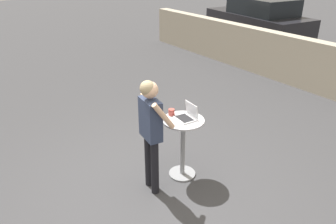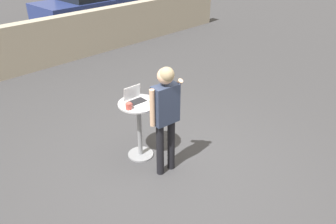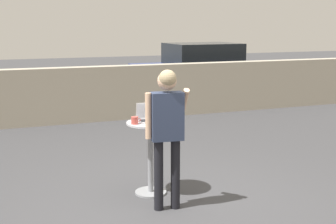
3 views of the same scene
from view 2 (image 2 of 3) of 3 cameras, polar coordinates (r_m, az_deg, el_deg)
ground_plane at (r=5.05m, az=1.05°, el=-10.03°), size 50.00×50.00×0.00m
pavement_kerb at (r=9.00m, az=-25.34°, el=9.68°), size 15.14×0.35×1.23m
cafe_table at (r=5.03m, az=-5.04°, el=-1.89°), size 0.61×0.61×0.95m
laptop at (r=4.89m, az=-5.70°, el=2.39°), size 0.31×0.27×0.23m
coffee_mug at (r=4.69m, az=-6.85°, el=1.02°), size 0.12×0.09×0.09m
standing_person at (r=4.46m, az=-0.44°, el=0.53°), size 0.54×0.34×1.67m
parked_car_near_street at (r=13.49m, az=-13.61°, el=18.06°), size 3.96×2.06×1.56m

